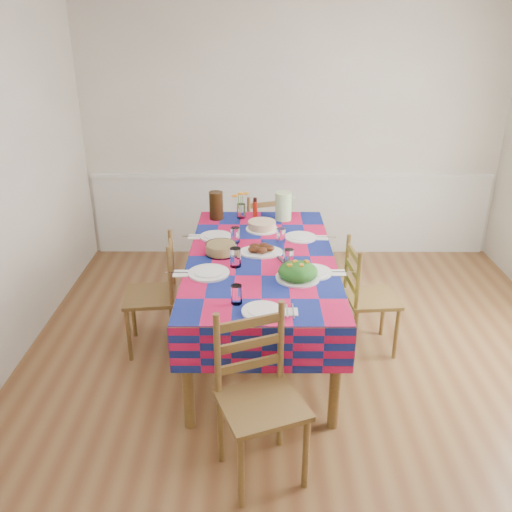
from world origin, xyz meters
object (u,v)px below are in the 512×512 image
(chair_right, at_px, (367,298))
(tea_pitcher, at_px, (216,205))
(chair_near, at_px, (259,399))
(dining_table, at_px, (261,267))
(chair_far, at_px, (262,236))
(meat_platter, at_px, (261,250))
(green_pitcher, at_px, (283,206))
(chair_left, at_px, (156,295))

(chair_right, bearing_deg, tea_pitcher, 50.65)
(chair_near, xyz_separation_m, chair_right, (0.85, 1.31, -0.05))
(dining_table, relative_size, chair_far, 2.27)
(chair_far, bearing_deg, meat_platter, 71.57)
(green_pitcher, height_order, tea_pitcher, same)
(dining_table, height_order, chair_left, chair_left)
(meat_platter, xyz_separation_m, green_pitcher, (0.21, 0.77, 0.10))
(chair_right, bearing_deg, dining_table, 84.90)
(green_pitcher, height_order, chair_near, green_pitcher)
(dining_table, relative_size, green_pitcher, 8.30)
(dining_table, bearing_deg, chair_far, 89.44)
(green_pitcher, bearing_deg, dining_table, -103.71)
(meat_platter, height_order, chair_far, chair_far)
(chair_near, bearing_deg, dining_table, 67.87)
(chair_near, bearing_deg, green_pitcher, 62.77)
(tea_pitcher, distance_m, chair_right, 1.58)
(dining_table, distance_m, meat_platter, 0.13)
(chair_right, bearing_deg, chair_far, 27.02)
(meat_platter, relative_size, chair_far, 0.37)
(green_pitcher, distance_m, chair_far, 0.71)
(chair_near, bearing_deg, chair_left, 100.36)
(tea_pitcher, xyz_separation_m, chair_right, (1.24, -0.85, -0.48))
(meat_platter, xyz_separation_m, chair_left, (-0.83, -0.05, -0.37))
(green_pitcher, bearing_deg, chair_far, 111.26)
(meat_platter, bearing_deg, chair_right, -4.27)
(tea_pitcher, height_order, chair_far, tea_pitcher)
(dining_table, relative_size, tea_pitcher, 8.30)
(dining_table, height_order, chair_far, chair_far)
(dining_table, xyz_separation_m, chair_far, (0.01, 1.32, -0.27))
(chair_left, bearing_deg, meat_platter, 86.92)
(chair_far, bearing_deg, chair_left, 39.52)
(meat_platter, relative_size, chair_right, 0.37)
(tea_pitcher, xyz_separation_m, chair_left, (-0.43, -0.84, -0.47))
(meat_platter, xyz_separation_m, tea_pitcher, (-0.40, 0.79, 0.10))
(chair_near, bearing_deg, chair_far, 67.97)
(chair_near, distance_m, chair_far, 2.64)
(meat_platter, bearing_deg, chair_far, 89.23)
(dining_table, xyz_separation_m, chair_right, (0.84, -0.00, -0.27))
(meat_platter, distance_m, chair_right, 0.93)
(chair_far, height_order, chair_right, chair_right)
(dining_table, distance_m, chair_left, 0.87)
(tea_pitcher, relative_size, chair_right, 0.27)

